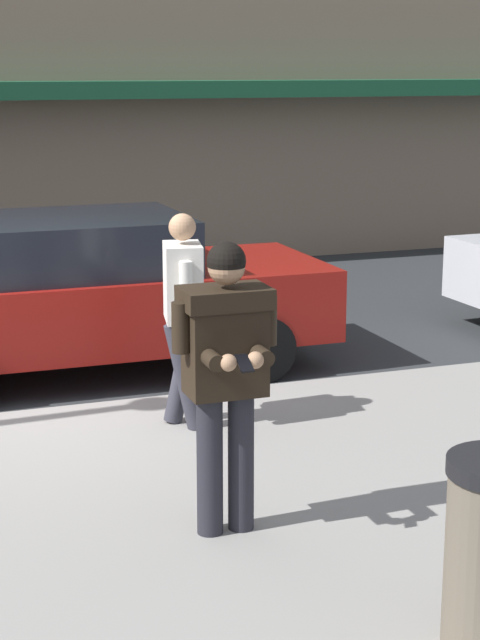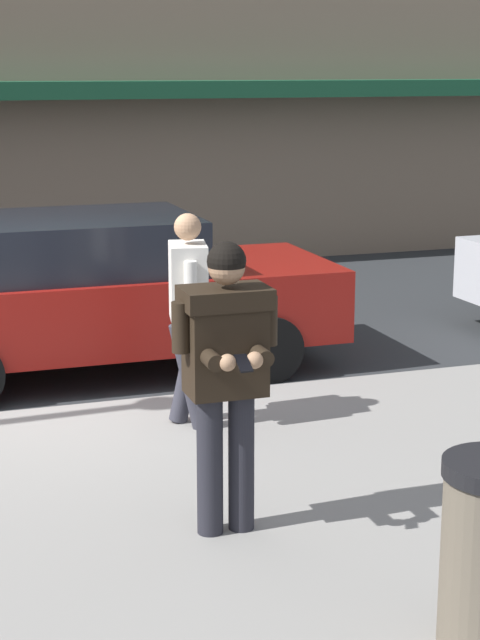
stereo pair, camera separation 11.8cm
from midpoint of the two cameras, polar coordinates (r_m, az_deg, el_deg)
The scene contains 6 objects.
ground_plane at distance 9.33m, azimuth -11.36°, elevation -5.16°, with size 80.00×80.00×0.00m, color #2B2D30.
sidewalk at distance 6.91m, azimuth 0.23°, elevation -11.06°, with size 32.00×5.30×0.14m, color gray.
curb_paint_line at distance 9.54m, azimuth -5.43°, elevation -4.52°, with size 28.00×0.12×0.01m, color silver.
parked_sedan_mid at distance 10.43m, azimuth -7.16°, elevation 1.48°, with size 4.50×1.93×1.54m.
man_texting_on_phone at distance 6.32m, azimuth -0.22°, elevation -1.98°, with size 0.65×0.58×1.81m.
pedestrian_in_light_coat at distance 8.31m, azimuth -2.36°, elevation 0.72°, with size 0.39×0.59×1.70m.
Camera 2 is at (-0.98, -8.82, 2.93)m, focal length 60.00 mm.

